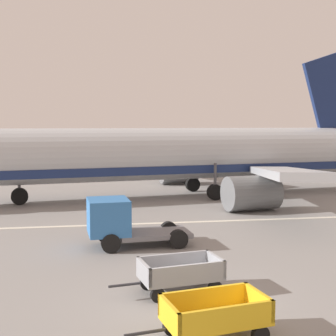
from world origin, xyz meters
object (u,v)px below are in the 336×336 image
(baggage_cart_nearest, at_px, (215,315))
(service_truck_beside_carts, at_px, (120,222))
(baggage_cart_second_in_row, at_px, (180,273))
(airplane, at_px, (185,155))

(baggage_cart_nearest, bearing_deg, service_truck_beside_carts, 101.25)
(baggage_cart_second_in_row, distance_m, service_truck_beside_carts, 5.99)
(service_truck_beside_carts, bearing_deg, airplane, 67.75)
(baggage_cart_nearest, bearing_deg, airplane, 80.69)
(service_truck_beside_carts, bearing_deg, baggage_cart_nearest, -78.75)
(baggage_cart_second_in_row, bearing_deg, service_truck_beside_carts, 105.13)
(airplane, bearing_deg, baggage_cart_second_in_row, -101.58)
(airplane, height_order, baggage_cart_nearest, airplane)
(airplane, bearing_deg, service_truck_beside_carts, -112.25)
(baggage_cart_second_in_row, xyz_separation_m, service_truck_beside_carts, (-1.56, 5.77, 0.50))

